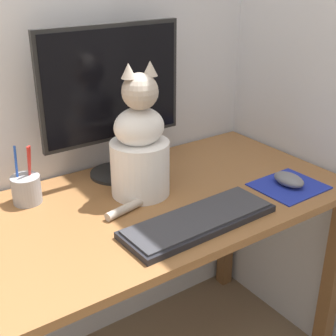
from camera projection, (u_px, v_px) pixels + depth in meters
name	position (u px, v px, depth m)	size (l,w,h in m)	color
wall_back	(75.00, 1.00, 1.39)	(7.00, 0.04, 2.50)	silver
desk	(140.00, 235.00, 1.40)	(1.28, 0.62, 0.71)	brown
monitor	(112.00, 94.00, 1.42)	(0.47, 0.17, 0.48)	black
keyboard	(199.00, 220.00, 1.25)	(0.44, 0.16, 0.02)	black
mousepad_right	(289.00, 186.00, 1.46)	(0.21, 0.18, 0.00)	#1E2D9E
computer_mouse_right	(289.00, 180.00, 1.45)	(0.07, 0.11, 0.04)	slate
cat	(140.00, 148.00, 1.36)	(0.26, 0.20, 0.40)	white
pen_cup	(26.00, 189.00, 1.35)	(0.08, 0.08, 0.17)	#99999E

